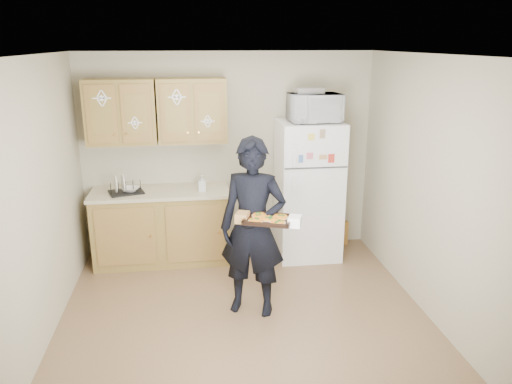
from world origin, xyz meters
TOP-DOWN VIEW (x-y plane):
  - floor at (0.00, 0.00)m, footprint 3.60×3.60m
  - ceiling at (0.00, 0.00)m, footprint 3.60×3.60m
  - wall_back at (0.00, 1.80)m, footprint 3.60×0.04m
  - wall_front at (0.00, -1.80)m, footprint 3.60×0.04m
  - wall_left at (-1.80, 0.00)m, footprint 0.04×3.60m
  - wall_right at (1.80, 0.00)m, footprint 0.04×3.60m
  - refrigerator at (0.95, 1.43)m, footprint 0.75×0.70m
  - base_cabinet at (-0.85, 1.48)m, footprint 1.60×0.60m
  - countertop at (-0.85, 1.48)m, footprint 1.64×0.64m
  - upper_cab_left at (-1.25, 1.61)m, footprint 0.80×0.33m
  - upper_cab_right at (-0.43, 1.61)m, footprint 0.80×0.33m
  - cereal_box at (1.47, 1.67)m, footprint 0.20×0.07m
  - person at (0.10, 0.14)m, footprint 0.75×0.62m
  - baking_tray at (0.20, -0.14)m, footprint 0.51×0.44m
  - pizza_front_left at (0.09, -0.17)m, footprint 0.14×0.14m
  - pizza_front_right at (0.27, -0.24)m, footprint 0.14×0.14m
  - pizza_back_left at (0.14, -0.04)m, footprint 0.14×0.14m
  - pizza_back_right at (0.32, -0.11)m, footprint 0.14×0.14m
  - pizza_center at (0.20, -0.14)m, footprint 0.14×0.14m
  - microwave at (0.99, 1.38)m, footprint 0.62×0.44m
  - foil_pan at (0.92, 1.41)m, footprint 0.32×0.23m
  - dish_rack at (-1.24, 1.44)m, footprint 0.45×0.39m
  - bowl at (-1.18, 1.44)m, footprint 0.25×0.25m
  - soap_bottle at (-0.35, 1.40)m, footprint 0.09×0.09m

SIDE VIEW (x-z plane):
  - floor at x=0.00m, z-range 0.00..0.00m
  - cereal_box at x=1.47m, z-range 0.00..0.32m
  - base_cabinet at x=-0.85m, z-range 0.00..0.86m
  - refrigerator at x=0.95m, z-range 0.00..1.70m
  - countertop at x=-0.85m, z-range 0.86..0.90m
  - person at x=0.10m, z-range 0.00..1.77m
  - bowl at x=-1.18m, z-range 0.92..0.97m
  - dish_rack at x=-1.24m, z-range 0.90..1.05m
  - soap_bottle at x=-0.35m, z-range 0.90..1.09m
  - baking_tray at x=0.20m, z-range 1.04..1.08m
  - pizza_front_left at x=0.09m, z-range 1.07..1.08m
  - pizza_front_right at x=0.27m, z-range 1.07..1.08m
  - pizza_back_left at x=0.14m, z-range 1.07..1.08m
  - pizza_back_right at x=0.32m, z-range 1.07..1.08m
  - pizza_center at x=0.20m, z-range 1.07..1.08m
  - wall_back at x=0.00m, z-range 0.00..2.50m
  - wall_front at x=0.00m, z-range 0.00..2.50m
  - wall_left at x=-1.80m, z-range 0.00..2.50m
  - wall_right at x=1.80m, z-range 0.00..2.50m
  - upper_cab_left at x=-1.25m, z-range 1.45..2.20m
  - upper_cab_right at x=-0.43m, z-range 1.45..2.20m
  - microwave at x=0.99m, z-range 1.70..2.03m
  - foil_pan at x=0.92m, z-range 2.03..2.09m
  - ceiling at x=0.00m, z-range 2.50..2.50m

